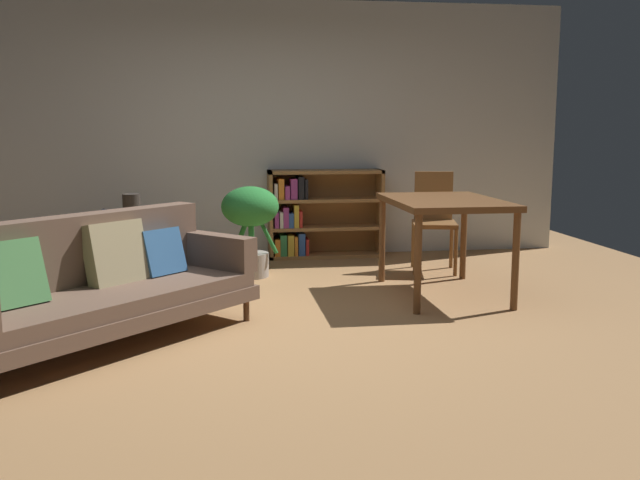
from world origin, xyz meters
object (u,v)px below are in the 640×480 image
at_px(dining_table, 444,209).
at_px(dining_chair_near, 434,216).
at_px(media_console, 138,254).
at_px(desk_speaker, 132,208).
at_px(potted_floor_plant, 250,218).
at_px(bookshelf, 316,214).
at_px(open_laptop, 129,216).
at_px(fabric_couch, 95,282).

distance_m(dining_table, dining_chair_near, 1.06).
distance_m(media_console, desk_speaker, 0.48).
height_order(potted_floor_plant, bookshelf, bookshelf).
relative_size(open_laptop, dining_chair_near, 0.46).
bearing_deg(desk_speaker, dining_table, -11.55).
xyz_separation_m(fabric_couch, bookshelf, (1.84, 2.85, 0.06)).
bearing_deg(dining_chair_near, desk_speaker, -169.97).
height_order(desk_speaker, bookshelf, bookshelf).
height_order(open_laptop, desk_speaker, desk_speaker).
xyz_separation_m(fabric_couch, media_console, (0.09, 1.68, -0.12)).
height_order(media_console, desk_speaker, desk_speaker).
distance_m(open_laptop, dining_table, 2.76).
bearing_deg(potted_floor_plant, media_console, -167.20).
xyz_separation_m(dining_chair_near, bookshelf, (-1.03, 0.89, -0.07)).
bearing_deg(fabric_couch, desk_speaker, 87.04).
bearing_deg(fabric_couch, bookshelf, 57.25).
distance_m(potted_floor_plant, dining_chair_near, 1.78).
bearing_deg(open_laptop, potted_floor_plant, 5.25).
bearing_deg(potted_floor_plant, open_laptop, -174.75).
height_order(fabric_couch, dining_table, fabric_couch).
relative_size(fabric_couch, bookshelf, 1.65).
distance_m(fabric_couch, open_laptop, 1.82).
xyz_separation_m(media_console, dining_chair_near, (2.78, 0.28, 0.25)).
distance_m(desk_speaker, bookshelf, 2.25).
bearing_deg(open_laptop, bookshelf, 29.80).
bearing_deg(potted_floor_plant, bookshelf, 51.78).
xyz_separation_m(desk_speaker, dining_chair_near, (2.79, 0.49, -0.18)).
bearing_deg(desk_speaker, open_laptop, 101.42).
xyz_separation_m(potted_floor_plant, dining_table, (1.54, -0.96, 0.17)).
height_order(dining_table, dining_chair_near, dining_chair_near).
distance_m(fabric_couch, media_console, 1.69).
height_order(media_console, dining_table, dining_table).
distance_m(media_console, potted_floor_plant, 1.06).
distance_m(potted_floor_plant, bookshelf, 1.21).
height_order(desk_speaker, dining_table, desk_speaker).
xyz_separation_m(open_laptop, bookshelf, (1.83, 1.05, -0.15)).
bearing_deg(open_laptop, dining_chair_near, 3.15).
xyz_separation_m(dining_table, bookshelf, (-0.80, 1.90, -0.26)).
bearing_deg(media_console, potted_floor_plant, 12.80).
xyz_separation_m(fabric_couch, potted_floor_plant, (1.09, 1.91, 0.16)).
distance_m(fabric_couch, potted_floor_plant, 2.20).
bearing_deg(dining_table, media_console, 163.94).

